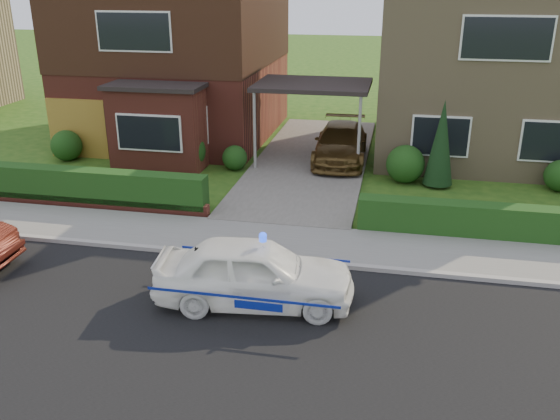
# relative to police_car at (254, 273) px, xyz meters

# --- Properties ---
(ground) EXTENTS (120.00, 120.00, 0.00)m
(ground) POSITION_rel_police_car_xyz_m (-0.33, -1.20, -0.67)
(ground) COLOR #234C14
(ground) RESTS_ON ground
(road) EXTENTS (60.00, 6.00, 0.02)m
(road) POSITION_rel_police_car_xyz_m (-0.33, -1.20, -0.67)
(road) COLOR black
(road) RESTS_ON ground
(kerb) EXTENTS (60.00, 0.16, 0.12)m
(kerb) POSITION_rel_police_car_xyz_m (-0.33, 1.85, -0.61)
(kerb) COLOR #9E9993
(kerb) RESTS_ON ground
(sidewalk) EXTENTS (60.00, 2.00, 0.10)m
(sidewalk) POSITION_rel_police_car_xyz_m (-0.33, 2.90, -0.62)
(sidewalk) COLOR slate
(sidewalk) RESTS_ON ground
(driveway) EXTENTS (3.80, 12.00, 0.12)m
(driveway) POSITION_rel_police_car_xyz_m (-0.33, 9.80, -0.61)
(driveway) COLOR #666059
(driveway) RESTS_ON ground
(house_left) EXTENTS (7.50, 9.53, 7.25)m
(house_left) POSITION_rel_police_car_xyz_m (-6.11, 12.70, 3.14)
(house_left) COLOR brown
(house_left) RESTS_ON ground
(house_right) EXTENTS (7.50, 8.06, 7.25)m
(house_right) POSITION_rel_police_car_xyz_m (5.47, 12.79, 3.00)
(house_right) COLOR #9F8861
(house_right) RESTS_ON ground
(carport_link) EXTENTS (3.80, 3.00, 2.77)m
(carport_link) POSITION_rel_police_car_xyz_m (-0.33, 9.75, 1.99)
(carport_link) COLOR black
(carport_link) RESTS_ON ground
(garage_door) EXTENTS (2.20, 0.10, 2.10)m
(garage_door) POSITION_rel_police_car_xyz_m (-8.57, 8.76, 0.38)
(garage_door) COLOR brown
(garage_door) RESTS_ON ground
(dwarf_wall) EXTENTS (7.70, 0.25, 0.36)m
(dwarf_wall) POSITION_rel_police_car_xyz_m (-6.13, 4.10, -0.49)
(dwarf_wall) COLOR brown
(dwarf_wall) RESTS_ON ground
(hedge_left) EXTENTS (7.50, 0.55, 0.90)m
(hedge_left) POSITION_rel_police_car_xyz_m (-6.13, 4.25, -0.67)
(hedge_left) COLOR black
(hedge_left) RESTS_ON ground
(hedge_right) EXTENTS (7.50, 0.55, 0.80)m
(hedge_right) POSITION_rel_police_car_xyz_m (5.47, 4.15, -0.67)
(hedge_right) COLOR black
(hedge_right) RESTS_ON ground
(shrub_left_far) EXTENTS (1.08, 1.08, 1.08)m
(shrub_left_far) POSITION_rel_police_car_xyz_m (-8.83, 8.30, -0.13)
(shrub_left_far) COLOR black
(shrub_left_far) RESTS_ON ground
(shrub_left_mid) EXTENTS (1.32, 1.32, 1.32)m
(shrub_left_mid) POSITION_rel_police_car_xyz_m (-4.33, 8.10, -0.01)
(shrub_left_mid) COLOR black
(shrub_left_mid) RESTS_ON ground
(shrub_left_near) EXTENTS (0.84, 0.84, 0.84)m
(shrub_left_near) POSITION_rel_police_car_xyz_m (-2.73, 8.40, -0.25)
(shrub_left_near) COLOR black
(shrub_left_near) RESTS_ON ground
(shrub_right_near) EXTENTS (1.20, 1.20, 1.20)m
(shrub_right_near) POSITION_rel_police_car_xyz_m (2.87, 8.20, -0.07)
(shrub_right_near) COLOR black
(shrub_right_near) RESTS_ON ground
(shrub_right_mid) EXTENTS (0.96, 0.96, 0.96)m
(shrub_right_mid) POSITION_rel_police_car_xyz_m (7.47, 8.30, -0.19)
(shrub_right_mid) COLOR black
(shrub_right_mid) RESTS_ON ground
(conifer_a) EXTENTS (0.90, 0.90, 2.60)m
(conifer_a) POSITION_rel_police_car_xyz_m (3.87, 8.00, 0.63)
(conifer_a) COLOR black
(conifer_a) RESTS_ON ground
(police_car) EXTENTS (3.59, 4.06, 1.50)m
(police_car) POSITION_rel_police_car_xyz_m (0.00, 0.00, 0.00)
(police_car) COLOR white
(police_car) RESTS_ON ground
(driveway_car) EXTENTS (1.84, 4.28, 1.23)m
(driveway_car) POSITION_rel_police_car_xyz_m (0.67, 9.82, 0.07)
(driveway_car) COLOR brown
(driveway_car) RESTS_ON driveway
(potted_plant_a) EXTENTS (0.45, 0.31, 0.83)m
(potted_plant_a) POSITION_rel_police_car_xyz_m (-8.68, 4.80, -0.25)
(potted_plant_a) COLOR gray
(potted_plant_a) RESTS_ON ground
(potted_plant_b) EXTENTS (0.55, 0.54, 0.78)m
(potted_plant_b) POSITION_rel_police_car_xyz_m (-2.83, 4.80, -0.27)
(potted_plant_b) COLOR gray
(potted_plant_b) RESTS_ON ground
(potted_plant_c) EXTENTS (0.54, 0.54, 0.76)m
(potted_plant_c) POSITION_rel_police_car_xyz_m (-5.07, 5.13, -0.29)
(potted_plant_c) COLOR gray
(potted_plant_c) RESTS_ON ground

